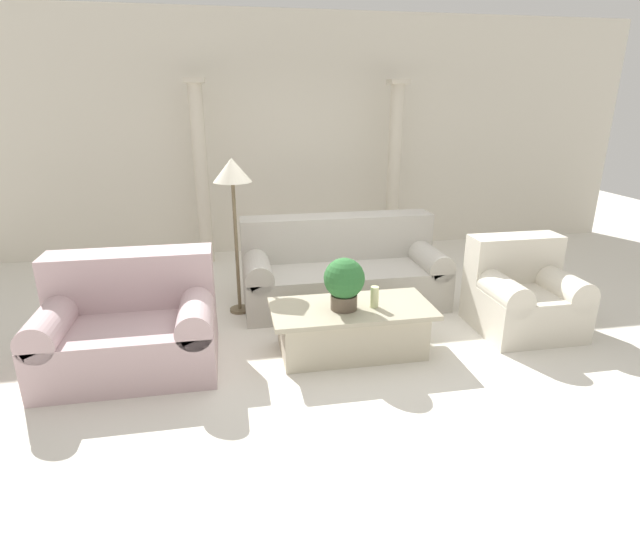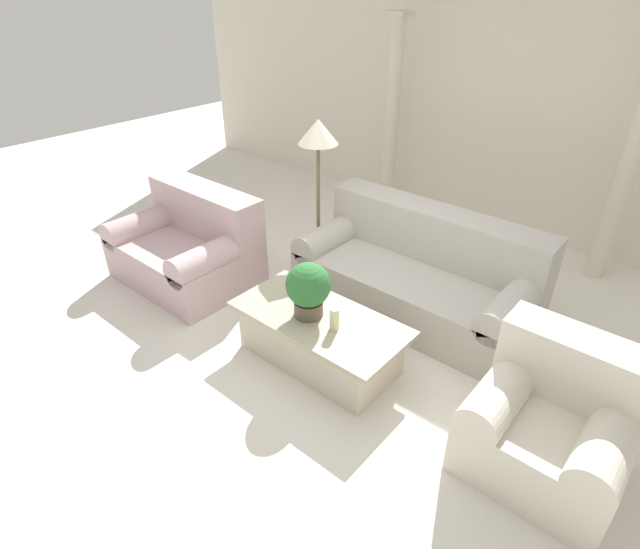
{
  "view_description": "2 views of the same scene",
  "coord_description": "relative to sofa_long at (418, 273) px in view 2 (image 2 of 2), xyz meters",
  "views": [
    {
      "loc": [
        -0.94,
        -4.13,
        2.09
      ],
      "look_at": [
        -0.15,
        0.11,
        0.58
      ],
      "focal_mm": 28.0,
      "sensor_mm": 36.0,
      "label": 1
    },
    {
      "loc": [
        2.08,
        -2.68,
        2.68
      ],
      "look_at": [
        -0.19,
        -0.03,
        0.57
      ],
      "focal_mm": 28.0,
      "sensor_mm": 36.0,
      "label": 2
    }
  ],
  "objects": [
    {
      "name": "ground_plane",
      "position": [
        -0.23,
        -0.85,
        -0.35
      ],
      "size": [
        16.0,
        16.0,
        0.0
      ],
      "primitive_type": "plane",
      "color": "silver"
    },
    {
      "name": "wall_back",
      "position": [
        -0.23,
        2.15,
        1.25
      ],
      "size": [
        10.0,
        0.06,
        3.2
      ],
      "color": "silver",
      "rests_on": "ground_plane"
    },
    {
      "name": "sofa_long",
      "position": [
        0.0,
        0.0,
        0.0
      ],
      "size": [
        2.11,
        0.98,
        0.9
      ],
      "color": "#B7B2A8",
      "rests_on": "ground_plane"
    },
    {
      "name": "loveseat",
      "position": [
        -2.01,
        -1.03,
        0.01
      ],
      "size": [
        1.36,
        0.98,
        0.9
      ],
      "color": "#C5A7AC",
      "rests_on": "ground_plane"
    },
    {
      "name": "coffee_table",
      "position": [
        -0.18,
        -1.17,
        -0.14
      ],
      "size": [
        1.38,
        0.68,
        0.42
      ],
      "color": "beige",
      "rests_on": "ground_plane"
    },
    {
      "name": "potted_plant",
      "position": [
        -0.26,
        -1.21,
        0.31
      ],
      "size": [
        0.34,
        0.34,
        0.44
      ],
      "color": "brown",
      "rests_on": "coffee_table"
    },
    {
      "name": "pillar_candle",
      "position": [
        0.0,
        -1.22,
        0.16
      ],
      "size": [
        0.07,
        0.07,
        0.18
      ],
      "color": "beige",
      "rests_on": "coffee_table"
    },
    {
      "name": "floor_lamp",
      "position": [
        -1.11,
        -0.11,
        1.01
      ],
      "size": [
        0.37,
        0.37,
        1.57
      ],
      "color": "brown",
      "rests_on": "ground_plane"
    },
    {
      "name": "column_left",
      "position": [
        -1.48,
        1.68,
        0.85
      ],
      "size": [
        0.25,
        0.25,
        2.34
      ],
      "color": "beige",
      "rests_on": "ground_plane"
    },
    {
      "name": "column_right",
      "position": [
        1.12,
        1.68,
        0.85
      ],
      "size": [
        0.25,
        0.25,
        2.34
      ],
      "color": "beige",
      "rests_on": "ground_plane"
    },
    {
      "name": "armchair",
      "position": [
        1.54,
        -0.99,
        0.0
      ],
      "size": [
        0.89,
        0.83,
        0.86
      ],
      "color": "beige",
      "rests_on": "ground_plane"
    }
  ]
}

